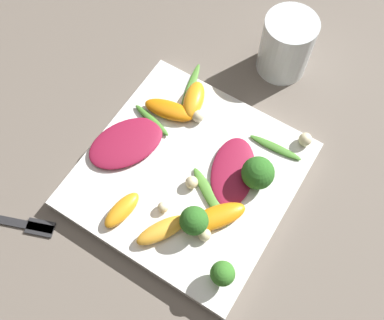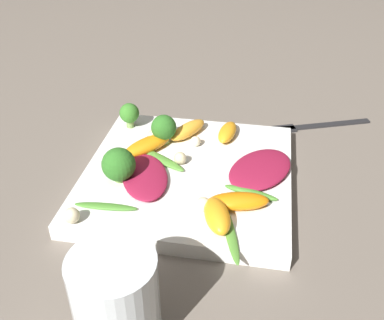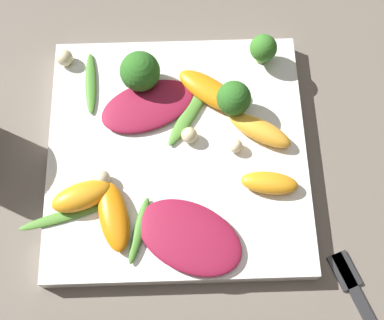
# 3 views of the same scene
# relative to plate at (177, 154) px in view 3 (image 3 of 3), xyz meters

# --- Properties ---
(ground_plane) EXTENTS (2.40, 2.40, 0.00)m
(ground_plane) POSITION_rel_plate_xyz_m (0.00, 0.00, -0.01)
(ground_plane) COLOR #6B6056
(plate) EXTENTS (0.27, 0.27, 0.02)m
(plate) POSITION_rel_plate_xyz_m (0.00, 0.00, 0.00)
(plate) COLOR white
(plate) RESTS_ON ground_plane
(fork) EXTENTS (0.16, 0.07, 0.01)m
(fork) POSITION_rel_plate_xyz_m (0.17, 0.18, -0.01)
(fork) COLOR #262628
(fork) RESTS_ON ground_plane
(radicchio_leaf_0) EXTENTS (0.09, 0.12, 0.01)m
(radicchio_leaf_0) POSITION_rel_plate_xyz_m (-0.05, -0.03, 0.02)
(radicchio_leaf_0) COLOR maroon
(radicchio_leaf_0) RESTS_ON plate
(radicchio_leaf_1) EXTENTS (0.11, 0.13, 0.01)m
(radicchio_leaf_1) POSITION_rel_plate_xyz_m (0.10, 0.01, 0.02)
(radicchio_leaf_1) COLOR maroon
(radicchio_leaf_1) RESTS_ON plate
(orange_segment_0) EXTENTS (0.08, 0.04, 0.02)m
(orange_segment_0) POSITION_rel_plate_xyz_m (0.07, -0.06, 0.02)
(orange_segment_0) COLOR orange
(orange_segment_0) RESTS_ON plate
(orange_segment_1) EXTENTS (0.03, 0.06, 0.02)m
(orange_segment_1) POSITION_rel_plate_xyz_m (0.04, 0.09, 0.02)
(orange_segment_1) COLOR orange
(orange_segment_1) RESTS_ON plate
(orange_segment_2) EXTENTS (0.07, 0.08, 0.02)m
(orange_segment_2) POSITION_rel_plate_xyz_m (-0.07, 0.04, 0.02)
(orange_segment_2) COLOR orange
(orange_segment_2) RESTS_ON plate
(orange_segment_3) EXTENTS (0.06, 0.07, 0.02)m
(orange_segment_3) POSITION_rel_plate_xyz_m (-0.02, 0.09, 0.02)
(orange_segment_3) COLOR #FCAD33
(orange_segment_3) RESTS_ON plate
(orange_segment_4) EXTENTS (0.05, 0.07, 0.02)m
(orange_segment_4) POSITION_rel_plate_xyz_m (0.05, -0.10, 0.02)
(orange_segment_4) COLOR orange
(orange_segment_4) RESTS_ON plate
(broccoli_floret_0) EXTENTS (0.04, 0.04, 0.04)m
(broccoli_floret_0) POSITION_rel_plate_xyz_m (-0.05, 0.06, 0.04)
(broccoli_floret_0) COLOR #7A9E51
(broccoli_floret_0) RESTS_ON plate
(broccoli_floret_1) EXTENTS (0.04, 0.04, 0.05)m
(broccoli_floret_1) POSITION_rel_plate_xyz_m (-0.08, -0.04, 0.03)
(broccoli_floret_1) COLOR #7A9E51
(broccoli_floret_1) RESTS_ON plate
(broccoli_floret_2) EXTENTS (0.03, 0.03, 0.04)m
(broccoli_floret_2) POSITION_rel_plate_xyz_m (-0.11, 0.10, 0.03)
(broccoli_floret_2) COLOR #7A9E51
(broccoli_floret_2) RESTS_ON plate
(arugula_sprig_0) EXTENTS (0.07, 0.03, 0.01)m
(arugula_sprig_0) POSITION_rel_plate_xyz_m (0.09, -0.04, 0.01)
(arugula_sprig_0) COLOR #47842D
(arugula_sprig_0) RESTS_ON plate
(arugula_sprig_1) EXTENTS (0.04, 0.10, 0.00)m
(arugula_sprig_1) POSITION_rel_plate_xyz_m (0.07, -0.11, 0.01)
(arugula_sprig_1) COLOR #518E33
(arugula_sprig_1) RESTS_ON plate
(arugula_sprig_2) EXTENTS (0.09, 0.06, 0.01)m
(arugula_sprig_2) POSITION_rel_plate_xyz_m (-0.04, 0.02, 0.01)
(arugula_sprig_2) COLOR #518E33
(arugula_sprig_2) RESTS_ON plate
(arugula_sprig_3) EXTENTS (0.08, 0.02, 0.01)m
(arugula_sprig_3) POSITION_rel_plate_xyz_m (-0.08, -0.09, 0.01)
(arugula_sprig_3) COLOR #47842D
(arugula_sprig_3) RESTS_ON plate
(macadamia_nut_0) EXTENTS (0.01, 0.01, 0.01)m
(macadamia_nut_0) POSITION_rel_plate_xyz_m (0.00, 0.06, 0.02)
(macadamia_nut_0) COLOR beige
(macadamia_nut_0) RESTS_ON plate
(macadamia_nut_1) EXTENTS (0.02, 0.02, 0.02)m
(macadamia_nut_1) POSITION_rel_plate_xyz_m (-0.11, -0.12, 0.02)
(macadamia_nut_1) COLOR beige
(macadamia_nut_1) RESTS_ON plate
(macadamia_nut_2) EXTENTS (0.02, 0.02, 0.02)m
(macadamia_nut_2) POSITION_rel_plate_xyz_m (-0.01, 0.01, 0.02)
(macadamia_nut_2) COLOR beige
(macadamia_nut_2) RESTS_ON plate
(macadamia_nut_3) EXTENTS (0.02, 0.02, 0.02)m
(macadamia_nut_3) POSITION_rel_plate_xyz_m (-0.06, 0.06, 0.02)
(macadamia_nut_3) COLOR beige
(macadamia_nut_3) RESTS_ON plate
(macadamia_nut_4) EXTENTS (0.02, 0.02, 0.02)m
(macadamia_nut_4) POSITION_rel_plate_xyz_m (0.03, -0.08, 0.02)
(macadamia_nut_4) COLOR beige
(macadamia_nut_4) RESTS_ON plate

